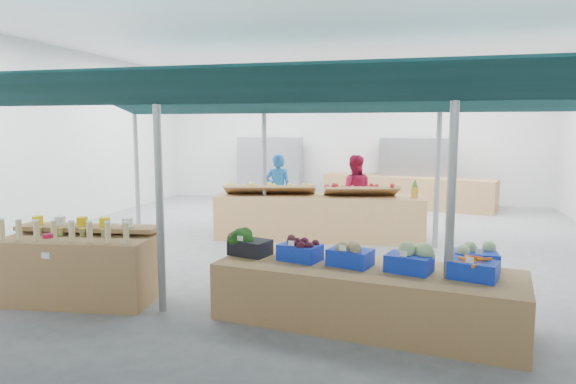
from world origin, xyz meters
name	(u,v)px	position (x,y,z in m)	size (l,w,h in m)	color
floor	(305,246)	(0.00, 0.00, 0.00)	(13.00, 13.00, 0.00)	slate
hall	(320,114)	(0.00, 1.44, 2.65)	(13.00, 13.00, 13.00)	silver
pole_grid	(328,162)	(0.75, -1.75, 1.81)	(10.00, 4.60, 3.00)	gray
awnings	(329,100)	(0.75, -1.75, 2.78)	(9.50, 7.08, 0.30)	#092929
back_shelving_left	(270,169)	(-2.50, 6.00, 1.00)	(2.00, 0.50, 2.00)	#B23F33
back_shelving_right	(414,172)	(2.00, 6.00, 1.00)	(2.00, 0.50, 2.00)	#B23F33
bottle_shelf	(81,266)	(-2.27, -3.90, 0.48)	(2.09, 1.41, 1.17)	olive
veg_counter	(366,295)	(1.58, -3.79, 0.35)	(3.59, 1.20, 0.70)	olive
fruit_counter	(319,217)	(0.13, 0.73, 0.46)	(4.32, 1.03, 0.92)	olive
far_counter	(407,192)	(1.82, 5.70, 0.45)	(5.00, 1.00, 0.90)	olive
vendor_left	(278,190)	(-1.07, 1.83, 0.86)	(0.63, 0.41, 1.73)	#1A5EAE
vendor_right	(354,193)	(0.73, 1.83, 0.86)	(0.84, 0.65, 1.73)	maroon
crate_broccoli	(250,243)	(0.05, -3.57, 0.86)	(0.58, 0.48, 0.35)	black
crate_beets	(300,250)	(0.74, -3.67, 0.83)	(0.58, 0.48, 0.29)	#1130BC
crate_celeriac	(350,254)	(1.38, -3.76, 0.84)	(0.58, 0.48, 0.31)	#1130BC
crate_cabbage	(409,258)	(2.07, -3.86, 0.86)	(0.58, 0.48, 0.35)	#1130BC
crate_carrots	(473,269)	(2.77, -3.96, 0.81)	(0.58, 0.48, 0.29)	#1130BC
sparrow	(235,237)	(-0.13, -3.67, 0.95)	(0.12, 0.09, 0.11)	brown
pole_ribbon	(48,238)	(-2.01, -4.82, 1.08)	(0.12, 0.12, 0.28)	#BB0C30
apple_heap_yellow	(270,187)	(-0.88, 0.51, 1.09)	(2.01, 1.13, 0.27)	#997247
apple_heap_red	(361,189)	(1.01, 0.73, 1.09)	(1.62, 1.03, 0.27)	#997247
pineapple	(415,189)	(2.08, 0.86, 1.11)	(0.14, 0.14, 0.39)	#8C6019
crate_extra	(476,256)	(2.83, -3.52, 0.85)	(0.52, 0.41, 0.32)	#1130BC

